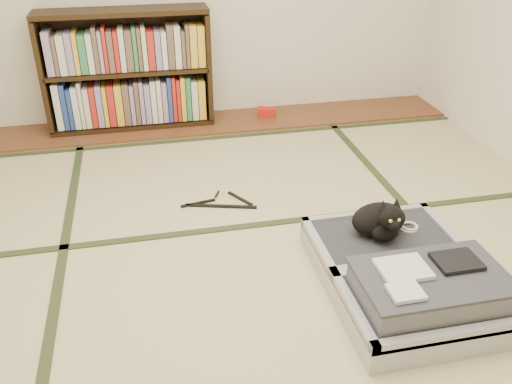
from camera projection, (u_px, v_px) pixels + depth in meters
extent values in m
plane|color=#CAB486|center=(261.00, 268.00, 2.76)|extent=(4.50, 4.50, 0.00)
cube|color=brown|center=(208.00, 123.00, 4.47)|extent=(4.00, 0.50, 0.02)
cube|color=red|center=(267.00, 112.00, 4.56)|extent=(0.17, 0.13, 0.07)
cube|color=#2D381E|center=(56.00, 295.00, 2.58)|extent=(0.05, 4.50, 0.01)
cube|color=#2D381E|center=(440.00, 244.00, 2.95)|extent=(0.05, 4.50, 0.01)
cube|color=#2D381E|center=(246.00, 226.00, 3.10)|extent=(4.00, 0.05, 0.01)
cube|color=#2D381E|center=(213.00, 138.00, 4.21)|extent=(4.00, 0.05, 0.01)
cube|color=black|center=(44.00, 75.00, 4.08)|extent=(0.04, 0.29, 0.82)
cube|color=black|center=(207.00, 66.00, 4.31)|extent=(0.04, 0.29, 0.82)
cube|color=black|center=(134.00, 123.00, 4.41)|extent=(1.28, 0.29, 0.04)
cube|color=black|center=(121.00, 12.00, 3.98)|extent=(1.28, 0.29, 0.04)
cube|color=black|center=(128.00, 71.00, 4.19)|extent=(1.22, 0.29, 0.03)
cube|color=black|center=(128.00, 65.00, 4.31)|extent=(1.28, 0.02, 0.82)
cube|color=gray|center=(131.00, 98.00, 4.28)|extent=(1.15, 0.20, 0.35)
cube|color=gray|center=(125.00, 47.00, 4.09)|extent=(1.15, 0.20, 0.31)
cube|color=#A3A3A8|center=(426.00, 311.00, 2.39)|extent=(0.73, 0.49, 0.13)
cube|color=#2E2F35|center=(427.00, 305.00, 2.38)|extent=(0.65, 0.41, 0.10)
cube|color=#A3A3A8|center=(455.00, 335.00, 2.17)|extent=(0.73, 0.04, 0.05)
cube|color=#A3A3A8|center=(405.00, 268.00, 2.55)|extent=(0.73, 0.04, 0.05)
cube|color=#A3A3A8|center=(354.00, 310.00, 2.29)|extent=(0.04, 0.49, 0.05)
cube|color=#A3A3A8|center=(499.00, 288.00, 2.42)|extent=(0.04, 0.49, 0.05)
cube|color=#A3A3A8|center=(381.00, 249.00, 2.81)|extent=(0.73, 0.49, 0.13)
cube|color=#2E2F35|center=(382.00, 243.00, 2.79)|extent=(0.65, 0.41, 0.10)
cube|color=#A3A3A8|center=(402.00, 263.00, 2.58)|extent=(0.73, 0.04, 0.05)
cube|color=#A3A3A8|center=(366.00, 215.00, 2.96)|extent=(0.73, 0.04, 0.05)
cube|color=#A3A3A8|center=(318.00, 246.00, 2.71)|extent=(0.04, 0.49, 0.05)
cube|color=#A3A3A8|center=(444.00, 230.00, 2.84)|extent=(0.04, 0.49, 0.05)
cylinder|color=black|center=(404.00, 265.00, 2.56)|extent=(0.66, 0.02, 0.02)
cube|color=gray|center=(430.00, 289.00, 2.33)|extent=(0.62, 0.38, 0.13)
cube|color=#38373F|center=(433.00, 276.00, 2.30)|extent=(0.64, 0.40, 0.01)
cube|color=silver|center=(403.00, 269.00, 2.31)|extent=(0.21, 0.17, 0.02)
cube|color=black|center=(457.00, 261.00, 2.35)|extent=(0.19, 0.16, 0.02)
cube|color=silver|center=(406.00, 292.00, 2.17)|extent=(0.14, 0.12, 0.02)
cube|color=white|center=(405.00, 356.00, 2.15)|extent=(0.06, 0.01, 0.04)
cube|color=white|center=(431.00, 354.00, 2.18)|extent=(0.05, 0.01, 0.03)
cube|color=orange|center=(507.00, 338.00, 2.23)|extent=(0.05, 0.01, 0.03)
cube|color=#197F33|center=(493.00, 337.00, 2.21)|extent=(0.04, 0.01, 0.03)
ellipsoid|color=black|center=(379.00, 220.00, 2.75)|extent=(0.28, 0.18, 0.17)
ellipsoid|color=black|center=(385.00, 231.00, 2.69)|extent=(0.14, 0.10, 0.10)
ellipsoid|color=black|center=(390.00, 216.00, 2.61)|extent=(0.12, 0.11, 0.11)
sphere|color=black|center=(394.00, 225.00, 2.58)|extent=(0.05, 0.05, 0.05)
cone|color=black|center=(383.00, 205.00, 2.59)|extent=(0.04, 0.05, 0.06)
cone|color=black|center=(397.00, 203.00, 2.60)|extent=(0.04, 0.05, 0.06)
sphere|color=#A5BF33|center=(391.00, 221.00, 2.56)|extent=(0.02, 0.02, 0.02)
sphere|color=#A5BF33|center=(399.00, 220.00, 2.57)|extent=(0.02, 0.02, 0.02)
cylinder|color=black|center=(388.00, 219.00, 2.87)|extent=(0.17, 0.10, 0.03)
torus|color=white|center=(408.00, 227.00, 2.83)|extent=(0.10, 0.10, 0.01)
torus|color=white|center=(410.00, 226.00, 2.82)|extent=(0.09, 0.09, 0.01)
cube|color=black|center=(221.00, 206.00, 3.29)|extent=(0.43, 0.14, 0.01)
cube|color=black|center=(198.00, 203.00, 3.32)|extent=(0.22, 0.06, 0.01)
cube|color=black|center=(240.00, 199.00, 3.37)|extent=(0.13, 0.20, 0.01)
cylinder|color=black|center=(217.00, 194.00, 3.42)|extent=(0.04, 0.08, 0.01)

